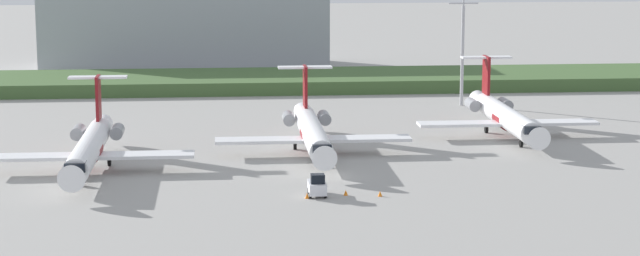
# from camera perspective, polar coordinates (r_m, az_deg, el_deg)

# --- Properties ---
(ground_plane) EXTENTS (500.00, 500.00, 0.00)m
(ground_plane) POSITION_cam_1_polar(r_m,az_deg,el_deg) (148.72, -0.61, 0.04)
(ground_plane) COLOR #9E9B96
(grass_berm) EXTENTS (320.00, 20.00, 2.13)m
(grass_berm) POSITION_cam_1_polar(r_m,az_deg,el_deg) (186.42, -1.55, 2.42)
(grass_berm) COLOR #426033
(grass_berm) RESTS_ON ground
(regional_jet_nearest) EXTENTS (22.81, 31.00, 9.00)m
(regional_jet_nearest) POSITION_cam_1_polar(r_m,az_deg,el_deg) (124.62, -11.66, -0.95)
(regional_jet_nearest) COLOR white
(regional_jet_nearest) RESTS_ON ground
(regional_jet_second) EXTENTS (22.81, 31.00, 9.00)m
(regional_jet_second) POSITION_cam_1_polar(r_m,az_deg,el_deg) (131.55, -0.40, -0.16)
(regional_jet_second) COLOR white
(regional_jet_second) RESTS_ON ground
(regional_jet_third) EXTENTS (22.81, 31.00, 9.00)m
(regional_jet_third) POSITION_cam_1_polar(r_m,az_deg,el_deg) (144.42, 9.39, 0.63)
(regional_jet_third) COLOR white
(regional_jet_third) RESTS_ON ground
(antenna_mast) EXTENTS (4.40, 0.50, 23.27)m
(antenna_mast) POSITION_cam_1_polar(r_m,az_deg,el_deg) (167.40, 7.28, 4.43)
(antenna_mast) COLOR #B2B2B7
(antenna_mast) RESTS_ON ground
(distant_hangar) EXTENTS (52.40, 21.00, 15.61)m
(distant_hangar) POSITION_cam_1_polar(r_m,az_deg,el_deg) (213.25, -6.83, 5.15)
(distant_hangar) COLOR #9EA3AD
(distant_hangar) RESTS_ON ground
(baggage_tug) EXTENTS (1.72, 3.20, 2.30)m
(baggage_tug) POSITION_cam_1_polar(r_m,az_deg,el_deg) (110.36, -0.14, -2.98)
(baggage_tug) COLOR silver
(baggage_tug) RESTS_ON ground
(safety_cone_front_marker) EXTENTS (0.44, 0.44, 0.55)m
(safety_cone_front_marker) POSITION_cam_1_polar(r_m,az_deg,el_deg) (109.55, -0.67, -3.47)
(safety_cone_front_marker) COLOR orange
(safety_cone_front_marker) RESTS_ON ground
(safety_cone_mid_marker) EXTENTS (0.44, 0.44, 0.55)m
(safety_cone_mid_marker) POSITION_cam_1_polar(r_m,az_deg,el_deg) (110.83, 1.32, -3.31)
(safety_cone_mid_marker) COLOR orange
(safety_cone_mid_marker) RESTS_ON ground
(safety_cone_rear_marker) EXTENTS (0.44, 0.44, 0.55)m
(safety_cone_rear_marker) POSITION_cam_1_polar(r_m,az_deg,el_deg) (110.56, 3.07, -3.35)
(safety_cone_rear_marker) COLOR orange
(safety_cone_rear_marker) RESTS_ON ground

